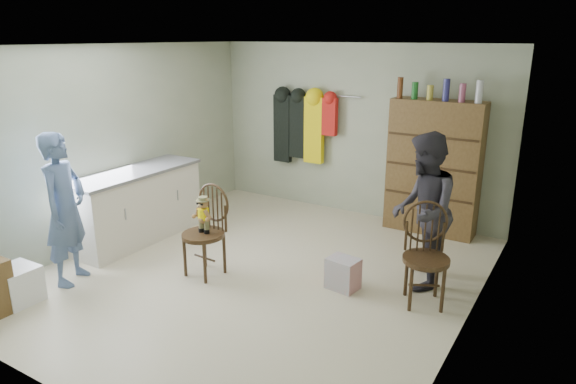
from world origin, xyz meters
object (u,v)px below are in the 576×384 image
Objects in this scene: chair_far at (426,250)px; chair_front at (206,224)px; counter at (136,205)px; dresser at (434,167)px.

chair_front is at bearing 169.19° from chair_far.
chair_far reaches higher than counter.
counter is 3.74m from chair_far.
dresser is (-0.52, 1.97, 0.36)m from chair_far.
chair_far is at bearing 19.44° from chair_front.
chair_front is 2.36m from chair_far.
chair_far is 2.07m from dresser.
dresser is (1.75, 2.61, 0.32)m from chair_front.
dresser is (3.20, 2.30, 0.44)m from counter.
chair_front reaches higher than counter.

